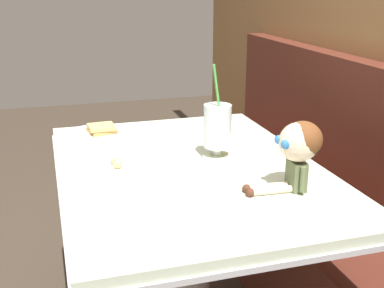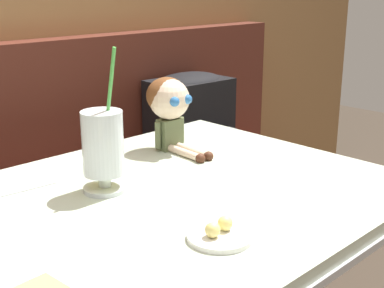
# 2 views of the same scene
# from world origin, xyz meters

# --- Properties ---
(booth_bench) EXTENTS (2.60, 0.48, 1.00)m
(booth_bench) POSITION_xyz_m (0.00, 0.81, 0.33)
(booth_bench) COLOR #512319
(booth_bench) RESTS_ON ground
(diner_table) EXTENTS (1.11, 0.81, 0.74)m
(diner_table) POSITION_xyz_m (0.00, 0.18, 0.54)
(diner_table) COLOR beige
(diner_table) RESTS_ON ground
(toast_plate) EXTENTS (0.25, 0.25, 0.04)m
(toast_plate) POSITION_xyz_m (-0.40, -0.05, 0.75)
(toast_plate) COLOR white
(toast_plate) RESTS_ON diner_table
(milkshake_glass) EXTENTS (0.10, 0.10, 0.32)m
(milkshake_glass) POSITION_xyz_m (-0.04, 0.29, 0.84)
(milkshake_glass) COLOR silver
(milkshake_glass) RESTS_ON diner_table
(butter_saucer) EXTENTS (0.12, 0.12, 0.04)m
(butter_saucer) POSITION_xyz_m (-0.03, -0.05, 0.75)
(butter_saucer) COLOR white
(butter_saucer) RESTS_ON diner_table
(butter_knife) EXTENTS (0.24, 0.04, 0.01)m
(butter_knife) POSITION_xyz_m (-0.25, 0.42, 0.74)
(butter_knife) COLOR silver
(butter_knife) RESTS_ON diner_table
(seated_doll) EXTENTS (0.12, 0.22, 0.20)m
(seated_doll) POSITION_xyz_m (0.26, 0.41, 0.87)
(seated_doll) COLOR #5B6642
(seated_doll) RESTS_ON diner_table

